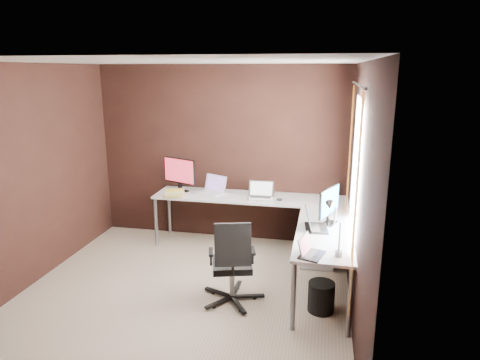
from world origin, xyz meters
name	(u,v)px	position (x,y,z in m)	size (l,w,h in m)	color
room	(213,184)	(0.34, 0.07, 1.28)	(3.60, 3.60, 2.50)	tan
desk	(272,212)	(0.84, 1.04, 0.68)	(2.65, 2.25, 0.73)	white
drawer_pedestal	(318,240)	(1.43, 1.15, 0.30)	(0.42, 0.50, 0.60)	white
monitor_left	(179,173)	(-0.55, 1.55, 1.00)	(0.52, 0.26, 0.48)	black
monitor_right	(329,203)	(1.54, 0.63, 0.97)	(0.22, 0.49, 0.42)	black
laptop_white	(213,189)	(-0.07, 1.57, 0.78)	(0.44, 0.39, 0.24)	white
laptop_silver	(261,195)	(0.63, 1.45, 0.78)	(0.35, 0.25, 0.22)	silver
laptop_black_big	(313,224)	(1.38, 0.42, 0.78)	(0.28, 0.36, 0.23)	black
laptop_black_small	(309,251)	(1.37, -0.29, 0.77)	(0.27, 0.32, 0.19)	black
book_stack	(174,193)	(-0.55, 1.30, 0.77)	(0.31, 0.27, 0.09)	tan
mouse_left	(174,194)	(-0.56, 1.33, 0.75)	(0.08, 0.05, 0.03)	black
mouse_corner	(280,200)	(0.90, 1.38, 0.75)	(0.08, 0.05, 0.03)	black
desk_lamp	(333,221)	(1.57, -0.19, 1.05)	(0.18, 0.20, 0.52)	slate
office_chair	(232,278)	(0.56, -0.02, 0.28)	(0.53, 0.55, 0.95)	black
wastebasket	(321,297)	(1.50, -0.01, 0.16)	(0.27, 0.27, 0.31)	black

